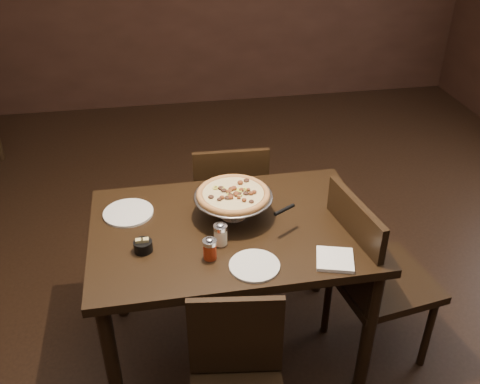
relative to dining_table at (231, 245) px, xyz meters
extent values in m
cube|color=black|center=(-0.04, -0.07, -0.71)|extent=(6.00, 7.00, 0.02)
cube|color=black|center=(0.00, 0.00, 0.08)|extent=(1.30, 0.87, 0.04)
cylinder|color=black|center=(-0.58, -0.37, -0.32)|extent=(0.06, 0.06, 0.76)
cylinder|color=black|center=(0.58, -0.36, -0.32)|extent=(0.06, 0.06, 0.76)
cylinder|color=black|center=(-0.58, 0.36, -0.32)|extent=(0.06, 0.06, 0.76)
cylinder|color=black|center=(0.58, 0.37, -0.32)|extent=(0.06, 0.06, 0.76)
cylinder|color=silver|center=(0.02, 0.08, 0.11)|extent=(0.13, 0.13, 0.01)
cylinder|color=silver|center=(0.02, 0.08, 0.16)|extent=(0.03, 0.03, 0.10)
cylinder|color=silver|center=(0.02, 0.08, 0.22)|extent=(0.09, 0.09, 0.01)
cylinder|color=gray|center=(0.02, 0.08, 0.22)|extent=(0.36, 0.36, 0.01)
torus|color=gray|center=(0.02, 0.08, 0.22)|extent=(0.37, 0.37, 0.01)
cylinder|color=#A46031|center=(0.02, 0.08, 0.23)|extent=(0.33, 0.33, 0.01)
torus|color=#A46031|center=(0.02, 0.08, 0.23)|extent=(0.34, 0.34, 0.03)
cylinder|color=tan|center=(0.02, 0.08, 0.24)|extent=(0.28, 0.28, 0.01)
cylinder|color=beige|center=(-0.07, -0.12, 0.14)|extent=(0.06, 0.06, 0.08)
cylinder|color=silver|center=(-0.07, -0.12, 0.19)|extent=(0.06, 0.06, 0.02)
ellipsoid|color=silver|center=(-0.07, -0.12, 0.21)|extent=(0.03, 0.03, 0.01)
cylinder|color=#932B0D|center=(-0.12, -0.21, 0.14)|extent=(0.06, 0.06, 0.07)
cylinder|color=silver|center=(-0.12, -0.21, 0.19)|extent=(0.06, 0.06, 0.02)
ellipsoid|color=silver|center=(-0.12, -0.21, 0.21)|extent=(0.03, 0.03, 0.01)
cylinder|color=black|center=(-0.40, -0.11, 0.13)|extent=(0.08, 0.08, 0.05)
cube|color=tan|center=(-0.42, -0.11, 0.14)|extent=(0.03, 0.02, 0.05)
cube|color=tan|center=(-0.39, -0.11, 0.14)|extent=(0.03, 0.02, 0.05)
cube|color=white|center=(0.39, -0.32, 0.11)|extent=(0.19, 0.19, 0.02)
cylinder|color=silver|center=(-0.47, 0.18, 0.11)|extent=(0.24, 0.24, 0.01)
cylinder|color=silver|center=(0.05, -0.30, 0.11)|extent=(0.21, 0.21, 0.01)
cone|color=silver|center=(0.23, -0.08, 0.23)|extent=(0.15, 0.15, 0.00)
cylinder|color=black|center=(0.23, -0.08, 0.23)|extent=(0.11, 0.08, 0.02)
cube|color=black|center=(0.09, 0.74, -0.27)|extent=(0.44, 0.44, 0.04)
cube|color=black|center=(0.09, 0.55, -0.02)|extent=(0.42, 0.05, 0.44)
cylinder|color=black|center=(0.27, 0.90, -0.49)|extent=(0.04, 0.04, 0.41)
cylinder|color=black|center=(-0.07, 0.92, -0.49)|extent=(0.04, 0.04, 0.41)
cylinder|color=black|center=(0.26, 0.56, -0.49)|extent=(0.04, 0.04, 0.41)
cylinder|color=black|center=(-0.08, 0.57, -0.49)|extent=(0.04, 0.04, 0.41)
cube|color=black|center=(-0.06, -0.49, -0.08)|extent=(0.38, 0.08, 0.40)
cube|color=black|center=(0.74, -0.12, -0.23)|extent=(0.53, 0.53, 0.04)
cube|color=black|center=(0.53, -0.16, 0.04)|extent=(0.11, 0.46, 0.48)
cylinder|color=black|center=(0.95, -0.28, -0.48)|extent=(0.04, 0.04, 0.45)
cylinder|color=black|center=(0.89, 0.09, -0.48)|extent=(0.04, 0.04, 0.45)
cylinder|color=black|center=(0.59, -0.34, -0.48)|extent=(0.04, 0.04, 0.45)
cylinder|color=black|center=(0.53, 0.03, -0.48)|extent=(0.04, 0.04, 0.45)
camera|label=1|loc=(-0.30, -1.98, 1.56)|focal=40.00mm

